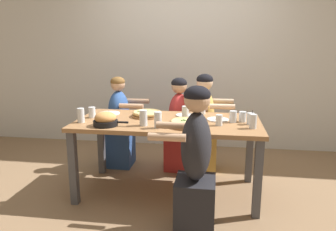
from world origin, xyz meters
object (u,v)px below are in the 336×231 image
drinking_glass_a (92,112)px  drinking_glass_j (81,116)px  drinking_glass_e (233,117)px  drinking_glass_g (185,114)px  pizza_board_second (187,123)px  empty_plate_a (185,115)px  empty_plate_c (110,113)px  skillet_bowl (106,120)px  drinking_glass_f (243,117)px  empty_plate_b (218,119)px  diner_far_left (120,126)px  drinking_glass_i (253,122)px  drinking_glass_c (219,121)px  drinking_glass_h (158,121)px  diner_far_midright (204,127)px  diner_far_center (179,128)px  drinking_glass_b (143,119)px  pizza_board_main (147,114)px  cocktail_glass_blue (250,119)px  drinking_glass_d (202,108)px  diner_near_midright (195,166)px

drinking_glass_a → drinking_glass_j: size_ratio=0.79×
drinking_glass_e → drinking_glass_g: 0.46m
pizza_board_second → drinking_glass_a: 1.02m
empty_plate_a → empty_plate_c: same height
skillet_bowl → drinking_glass_f: 1.31m
empty_plate_a → empty_plate_b: 0.37m
empty_plate_b → diner_far_left: diner_far_left is taller
drinking_glass_g → drinking_glass_i: 0.66m
empty_plate_c → drinking_glass_c: 1.21m
drinking_glass_g → drinking_glass_h: size_ratio=0.97×
empty_plate_b → drinking_glass_h: size_ratio=1.43×
skillet_bowl → drinking_glass_f: (1.27, 0.34, -0.01)m
diner_far_midright → diner_far_center: 0.30m
empty_plate_c → drinking_glass_b: bearing=-42.6°
drinking_glass_b → diner_far_left: (-0.51, 0.90, -0.32)m
drinking_glass_a → drinking_glass_e: 1.42m
drinking_glass_f → diner_far_left: (-1.43, 0.61, -0.31)m
pizza_board_main → skillet_bowl: size_ratio=0.98×
drinking_glass_b → drinking_glass_h: (0.15, -0.07, 0.01)m
drinking_glass_b → drinking_glass_c: (0.69, 0.11, -0.02)m
cocktail_glass_blue → drinking_glass_j: bearing=-174.0°
drinking_glass_f → diner_far_midright: 0.78m
cocktail_glass_blue → empty_plate_c: bearing=170.9°
drinking_glass_d → diner_near_midright: 1.04m
drinking_glass_e → drinking_glass_f: (0.09, 0.04, -0.01)m
diner_far_center → pizza_board_main: bearing=-27.8°
empty_plate_c → diner_far_left: (-0.04, 0.46, -0.27)m
empty_plate_c → drinking_glass_i: bearing=-14.7°
drinking_glass_e → diner_far_midright: 0.77m
pizza_board_second → drinking_glass_h: 0.27m
drinking_glass_a → diner_far_center: (0.83, 0.66, -0.31)m
empty_plate_b → diner_far_midright: size_ratio=0.18×
diner_near_midright → drinking_glass_i: bearing=-45.1°
empty_plate_a → drinking_glass_a: drinking_glass_a is taller
cocktail_glass_blue → drinking_glass_d: bearing=141.3°
diner_far_center → drinking_glass_f: bearing=48.5°
drinking_glass_f → drinking_glass_i: 0.25m
empty_plate_b → drinking_glass_a: 1.28m
empty_plate_a → empty_plate_c: (-0.82, -0.03, -0.00)m
empty_plate_c → drinking_glass_c: bearing=-15.6°
drinking_glass_d → drinking_glass_j: size_ratio=1.02×
cocktail_glass_blue → drinking_glass_h: (-0.84, -0.26, 0.02)m
drinking_glass_j → drinking_glass_i: bearing=0.6°
cocktail_glass_blue → diner_far_midright: size_ratio=0.12×
empty_plate_a → cocktail_glass_blue: cocktail_glass_blue is taller
skillet_bowl → empty_plate_a: size_ratio=1.64×
empty_plate_b → diner_far_center: (-0.45, 0.58, -0.26)m
drinking_glass_a → diner_far_midright: size_ratio=0.09×
drinking_glass_e → drinking_glass_f: drinking_glass_e is taller
pizza_board_main → empty_plate_a: pizza_board_main is taller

